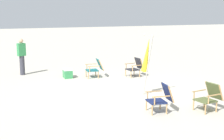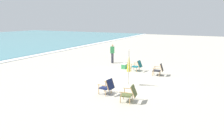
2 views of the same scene
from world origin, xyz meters
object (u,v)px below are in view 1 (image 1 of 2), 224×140
beach_chair_mid_center (209,96)px  umbrella_furled_yellow (147,56)px  beach_chair_front_left (161,97)px  cooler_box (68,73)px  person_near_chairs (22,56)px  beach_chair_front_right (136,67)px  beach_chair_far_center (96,68)px

beach_chair_mid_center → umbrella_furled_yellow: bearing=24.2°
beach_chair_front_left → cooler_box: beach_chair_front_left is taller
person_near_chairs → umbrella_furled_yellow: bearing=-144.4°
beach_chair_front_right → person_near_chairs: (2.15, 4.60, 0.41)m
beach_chair_far_center → beach_chair_mid_center: beach_chair_mid_center is taller
umbrella_furled_yellow → beach_chair_far_center: bearing=12.1°
beach_chair_front_left → cooler_box: size_ratio=1.67×
beach_chair_far_center → cooler_box: (0.34, 1.15, -0.23)m
umbrella_furled_yellow → cooler_box: 4.30m
beach_chair_far_center → person_near_chairs: person_near_chairs is taller
beach_chair_far_center → cooler_box: beach_chair_far_center is taller
beach_chair_far_center → person_near_chairs: bearing=59.6°
beach_chair_front_right → cooler_box: 2.96m
beach_chair_mid_center → cooler_box: bearing=25.9°
beach_chair_front_left → umbrella_furled_yellow: (1.74, -0.41, 0.94)m
beach_chair_front_right → umbrella_furled_yellow: (-2.91, 0.98, 0.94)m
beach_chair_mid_center → beach_chair_front_left: beach_chair_front_left is taller
beach_chair_front_left → beach_chair_mid_center: bearing=-105.7°
beach_chair_front_right → umbrella_furled_yellow: 3.21m
beach_chair_front_left → umbrella_furled_yellow: size_ratio=0.39×
beach_chair_mid_center → person_near_chairs: bearing=32.5°
beach_chair_mid_center → cooler_box: (5.81, 2.82, -0.23)m
beach_chair_mid_center → person_near_chairs: person_near_chairs is taller
beach_chair_front_right → beach_chair_far_center: bearing=75.3°
beach_chair_front_right → beach_chair_front_left: bearing=163.4°
person_near_chairs → cooler_box: person_near_chairs is taller
beach_chair_mid_center → beach_chair_front_right: 5.03m
umbrella_furled_yellow → beach_chair_front_right: bearing=-18.6°
beach_chair_mid_center → beach_chair_front_right: (5.03, -0.03, 0.00)m
beach_chair_front_right → umbrella_furled_yellow: bearing=161.4°
beach_chair_far_center → cooler_box: 1.23m
beach_chair_mid_center → cooler_box: beach_chair_mid_center is taller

